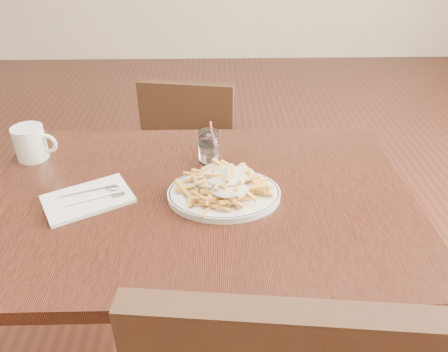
{
  "coord_description": "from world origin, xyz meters",
  "views": [
    {
      "loc": [
        0.05,
        -1.0,
        1.46
      ],
      "look_at": [
        0.07,
        -0.01,
        0.82
      ],
      "focal_mm": 35.0,
      "sensor_mm": 36.0,
      "label": 1
    }
  ],
  "objects_px": {
    "chair_far": "(193,151)",
    "coffee_mug": "(31,143)",
    "loaded_fries": "(224,180)",
    "table": "(199,217)",
    "fries_plate": "(224,194)",
    "water_glass": "(209,149)"
  },
  "relations": [
    {
      "from": "table",
      "to": "loaded_fries",
      "type": "height_order",
      "value": "loaded_fries"
    },
    {
      "from": "table",
      "to": "water_glass",
      "type": "height_order",
      "value": "water_glass"
    },
    {
      "from": "chair_far",
      "to": "coffee_mug",
      "type": "relative_size",
      "value": 6.16
    },
    {
      "from": "loaded_fries",
      "to": "coffee_mug",
      "type": "relative_size",
      "value": 1.88
    },
    {
      "from": "loaded_fries",
      "to": "table",
      "type": "bearing_deg",
      "value": 169.94
    },
    {
      "from": "chair_far",
      "to": "fries_plate",
      "type": "bearing_deg",
      "value": -80.54
    },
    {
      "from": "fries_plate",
      "to": "loaded_fries",
      "type": "distance_m",
      "value": 0.05
    },
    {
      "from": "table",
      "to": "water_glass",
      "type": "distance_m",
      "value": 0.22
    },
    {
      "from": "table",
      "to": "chair_far",
      "type": "bearing_deg",
      "value": 94.04
    },
    {
      "from": "water_glass",
      "to": "coffee_mug",
      "type": "distance_m",
      "value": 0.56
    },
    {
      "from": "chair_far",
      "to": "water_glass",
      "type": "bearing_deg",
      "value": -81.53
    },
    {
      "from": "coffee_mug",
      "to": "fries_plate",
      "type": "bearing_deg",
      "value": -21.02
    },
    {
      "from": "loaded_fries",
      "to": "water_glass",
      "type": "distance_m",
      "value": 0.2
    },
    {
      "from": "fries_plate",
      "to": "water_glass",
      "type": "bearing_deg",
      "value": 102.18
    },
    {
      "from": "loaded_fries",
      "to": "water_glass",
      "type": "xyz_separation_m",
      "value": [
        -0.04,
        0.19,
        -0.01
      ]
    },
    {
      "from": "table",
      "to": "loaded_fries",
      "type": "xyz_separation_m",
      "value": [
        0.07,
        -0.01,
        0.14
      ]
    },
    {
      "from": "water_glass",
      "to": "coffee_mug",
      "type": "height_order",
      "value": "water_glass"
    },
    {
      "from": "fries_plate",
      "to": "coffee_mug",
      "type": "bearing_deg",
      "value": 158.98
    },
    {
      "from": "water_glass",
      "to": "chair_far",
      "type": "bearing_deg",
      "value": 98.47
    },
    {
      "from": "table",
      "to": "chair_far",
      "type": "xyz_separation_m",
      "value": [
        -0.05,
        0.73,
        -0.2
      ]
    },
    {
      "from": "table",
      "to": "water_glass",
      "type": "bearing_deg",
      "value": 80.77
    },
    {
      "from": "fries_plate",
      "to": "water_glass",
      "type": "relative_size",
      "value": 2.27
    }
  ]
}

